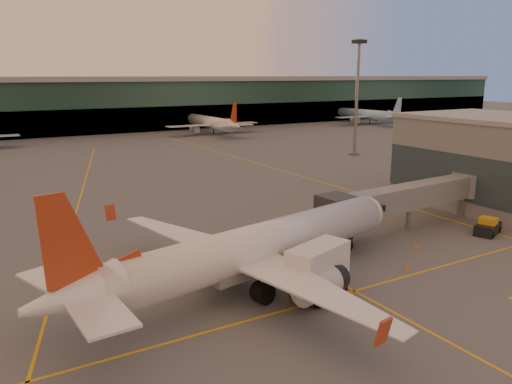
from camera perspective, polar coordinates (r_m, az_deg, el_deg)
ground at (r=37.97m, az=10.43°, el=-15.35°), size 600.00×600.00×0.00m
taxi_markings at (r=73.24m, az=-17.65°, el=-1.66°), size 100.12×173.00×0.01m
terminal at (r=168.43m, az=-23.04°, el=9.03°), size 400.00×20.00×17.60m
gate_building at (r=78.08m, az=25.64°, el=3.28°), size 18.40×22.40×12.60m
mast_east_near at (r=116.34m, az=11.48°, el=11.40°), size 2.40×2.40×25.60m
main_airplane at (r=42.39m, az=-0.61°, el=-6.67°), size 36.44×33.11×11.07m
jet_bridge at (r=62.66m, az=17.84°, el=-0.51°), size 27.09×5.19×5.60m
catering_truck at (r=41.70m, az=7.14°, el=-8.62°), size 6.35×4.22×4.55m
pushback_tug at (r=63.90m, az=24.98°, el=-3.69°), size 4.29×3.18×1.97m
cone_nose at (r=56.44m, az=17.79°, el=-5.78°), size 0.43×0.43×0.54m
cone_wing_left at (r=59.08m, az=-10.53°, el=-4.47°), size 0.48×0.48×0.61m
cone_fwd at (r=50.10m, az=16.77°, el=-8.15°), size 0.41×0.41×0.52m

